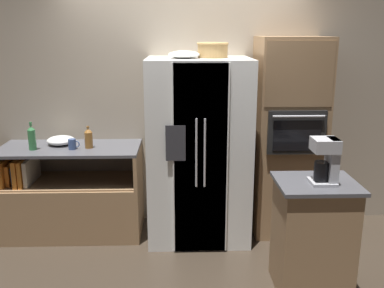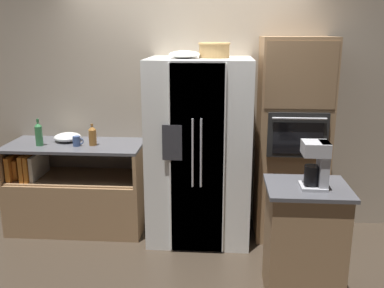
{
  "view_description": "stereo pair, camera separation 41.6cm",
  "coord_description": "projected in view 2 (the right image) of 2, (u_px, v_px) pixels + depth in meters",
  "views": [
    {
      "loc": [
        -0.05,
        -4.07,
        2.06
      ],
      "look_at": [
        0.07,
        -0.04,
        1.0
      ],
      "focal_mm": 40.0,
      "sensor_mm": 36.0,
      "label": 1
    },
    {
      "loc": [
        0.36,
        -4.06,
        2.06
      ],
      "look_at": [
        0.07,
        -0.04,
        1.0
      ],
      "focal_mm": 40.0,
      "sensor_mm": 36.0,
      "label": 2
    }
  ],
  "objects": [
    {
      "name": "ground_plane",
      "position": [
        186.0,
        235.0,
        4.47
      ],
      "size": [
        20.0,
        20.0,
        0.0
      ],
      "primitive_type": "plane",
      "color": "#382D23"
    },
    {
      "name": "wall_back",
      "position": [
        189.0,
        96.0,
        4.57
      ],
      "size": [
        12.0,
        0.06,
        2.8
      ],
      "color": "tan",
      "rests_on": "ground_plane"
    },
    {
      "name": "counter_left",
      "position": [
        76.0,
        197.0,
        4.58
      ],
      "size": [
        1.41,
        0.64,
        0.93
      ],
      "color": "#93704C",
      "rests_on": "ground_plane"
    },
    {
      "name": "refrigerator",
      "position": [
        199.0,
        151.0,
        4.27
      ],
      "size": [
        1.0,
        0.83,
        1.82
      ],
      "color": "silver",
      "rests_on": "ground_plane"
    },
    {
      "name": "wall_oven",
      "position": [
        292.0,
        140.0,
        4.27
      ],
      "size": [
        0.68,
        0.66,
        2.02
      ],
      "color": "#93704C",
      "rests_on": "ground_plane"
    },
    {
      "name": "island_counter",
      "position": [
        304.0,
        241.0,
        3.36
      ],
      "size": [
        0.63,
        0.54,
        0.93
      ],
      "color": "#93704C",
      "rests_on": "ground_plane"
    },
    {
      "name": "wicker_basket",
      "position": [
        214.0,
        50.0,
        4.06
      ],
      "size": [
        0.3,
        0.3,
        0.14
      ],
      "color": "tan",
      "rests_on": "refrigerator"
    },
    {
      "name": "fruit_bowl",
      "position": [
        185.0,
        54.0,
        3.99
      ],
      "size": [
        0.29,
        0.29,
        0.07
      ],
      "color": "white",
      "rests_on": "refrigerator"
    },
    {
      "name": "bottle_tall",
      "position": [
        93.0,
        135.0,
        4.35
      ],
      "size": [
        0.08,
        0.08,
        0.22
      ],
      "color": "brown",
      "rests_on": "counter_left"
    },
    {
      "name": "bottle_short",
      "position": [
        39.0,
        134.0,
        4.34
      ],
      "size": [
        0.07,
        0.07,
        0.28
      ],
      "color": "#33723F",
      "rests_on": "counter_left"
    },
    {
      "name": "mug",
      "position": [
        77.0,
        141.0,
        4.33
      ],
      "size": [
        0.11,
        0.08,
        0.1
      ],
      "color": "#384C7A",
      "rests_on": "counter_left"
    },
    {
      "name": "mixing_bowl",
      "position": [
        68.0,
        137.0,
        4.53
      ],
      "size": [
        0.28,
        0.28,
        0.09
      ],
      "color": "white",
      "rests_on": "counter_left"
    },
    {
      "name": "coffee_maker",
      "position": [
        317.0,
        163.0,
        3.15
      ],
      "size": [
        0.19,
        0.19,
        0.36
      ],
      "color": "#B2B2B7",
      "rests_on": "island_counter"
    }
  ]
}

